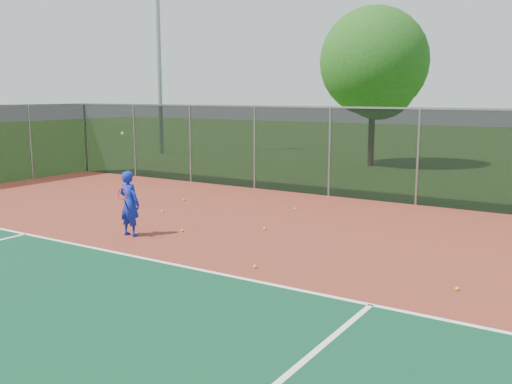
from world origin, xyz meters
TOP-DOWN VIEW (x-y plane):
  - ground at (0.00, 0.00)m, footprint 120.00×120.00m
  - court_apron at (0.00, 2.00)m, footprint 30.00×20.00m
  - fence_back at (0.00, 12.00)m, footprint 30.00×0.06m
  - tennis_player at (-4.71, 4.31)m, footprint 0.60×0.61m
  - practice_ball_0 at (-2.80, 9.24)m, footprint 0.07×0.07m
  - practice_ball_1 at (-2.23, 6.56)m, footprint 0.07×0.07m
  - practice_ball_2 at (-3.90, 5.30)m, footprint 0.07×0.07m
  - practice_ball_3 at (-6.59, 8.64)m, footprint 0.07×0.07m
  - practice_ball_4 at (-0.71, 3.70)m, footprint 0.07×0.07m
  - practice_ball_5 at (-5.91, 6.83)m, footprint 0.07×0.07m
  - practice_ball_6 at (3.02, 4.49)m, footprint 0.07×0.07m
  - practice_ball_7 at (-9.98, 9.39)m, footprint 0.07×0.07m
  - floodlight_nw at (-17.47, 19.80)m, footprint 0.90×0.40m
  - tree_back_left at (-4.79, 20.68)m, footprint 5.14×5.14m

SIDE VIEW (x-z plane):
  - ground at x=0.00m, z-range 0.00..0.00m
  - court_apron at x=0.00m, z-range 0.00..0.02m
  - practice_ball_0 at x=-2.80m, z-range 0.02..0.09m
  - practice_ball_1 at x=-2.23m, z-range 0.02..0.09m
  - practice_ball_2 at x=-3.90m, z-range 0.02..0.09m
  - practice_ball_3 at x=-6.59m, z-range 0.02..0.09m
  - practice_ball_4 at x=-0.71m, z-range 0.02..0.09m
  - practice_ball_5 at x=-5.91m, z-range 0.02..0.09m
  - practice_ball_6 at x=3.02m, z-range 0.02..0.09m
  - practice_ball_7 at x=-9.98m, z-range 0.02..0.09m
  - tennis_player at x=-4.71m, z-range -0.44..2.09m
  - fence_back at x=0.00m, z-range 0.05..3.08m
  - tree_back_left at x=-4.79m, z-range 0.96..8.52m
  - floodlight_nw at x=-17.47m, z-range 0.78..13.33m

